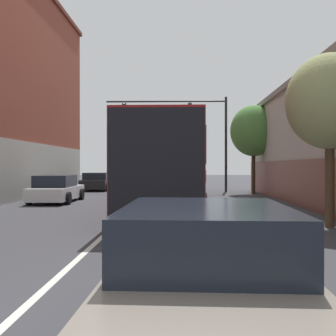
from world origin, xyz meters
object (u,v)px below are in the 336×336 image
at_px(hatchback_foreground, 206,285).
at_px(parked_car_left_near, 97,182).
at_px(traffic_signal_gantry, 190,123).
at_px(bus, 166,164).
at_px(street_tree_far, 254,131).
at_px(street_tree_near, 330,102).
at_px(parked_car_left_mid, 57,189).

bearing_deg(hatchback_foreground, parked_car_left_near, 15.85).
bearing_deg(hatchback_foreground, traffic_signal_gantry, 0.41).
xyz_separation_m(bus, hatchback_foreground, (0.87, -12.65, -1.26)).
height_order(parked_car_left_near, street_tree_far, street_tree_far).
bearing_deg(street_tree_near, parked_car_left_mid, 144.13).
relative_size(hatchback_foreground, parked_car_left_near, 1.00).
relative_size(parked_car_left_mid, street_tree_near, 0.86).
bearing_deg(street_tree_far, parked_car_left_near, 163.33).
bearing_deg(street_tree_near, bus, 138.86).
height_order(bus, traffic_signal_gantry, traffic_signal_gantry).
relative_size(bus, parked_car_left_near, 3.01).
distance_m(traffic_signal_gantry, street_tree_far, 4.73).
xyz_separation_m(parked_car_left_mid, traffic_signal_gantry, (7.07, 8.45, 4.30)).
height_order(parked_car_left_near, parked_car_left_mid, parked_car_left_mid).
height_order(bus, hatchback_foreground, bus).
bearing_deg(parked_car_left_near, street_tree_far, -107.91).
distance_m(bus, parked_car_left_near, 14.22).
distance_m(bus, street_tree_near, 7.08).
bearing_deg(parked_car_left_near, hatchback_foreground, -166.92).
bearing_deg(traffic_signal_gantry, street_tree_near, -76.88).
relative_size(bus, street_tree_far, 2.17).
bearing_deg(parked_car_left_mid, bus, -121.68).
height_order(parked_car_left_mid, street_tree_near, street_tree_near).
relative_size(hatchback_foreground, street_tree_near, 0.80).
relative_size(bus, street_tree_near, 2.42).
relative_size(bus, traffic_signal_gantry, 1.46).
bearing_deg(street_tree_near, street_tree_far, 88.68).
height_order(bus, street_tree_near, street_tree_near).
distance_m(bus, street_tree_far, 11.31).
distance_m(bus, traffic_signal_gantry, 12.26).
relative_size(parked_car_left_mid, traffic_signal_gantry, 0.52).
bearing_deg(traffic_signal_gantry, hatchback_foreground, -91.11).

